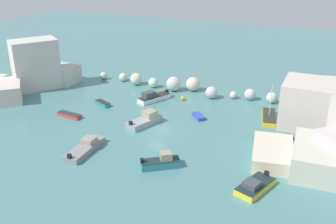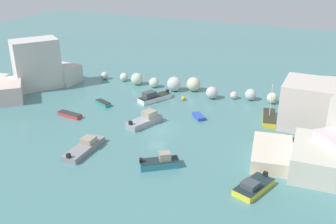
# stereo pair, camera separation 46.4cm
# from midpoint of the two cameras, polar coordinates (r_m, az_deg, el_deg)

# --- Properties ---
(cove_water) EXTENTS (160.00, 160.00, 0.00)m
(cove_water) POSITION_cam_midpoint_polar(r_m,az_deg,el_deg) (52.80, -1.46, -2.52)
(cove_water) COLOR slate
(cove_water) RESTS_ON ground
(cliff_headland_left) EXTENTS (16.37, 19.51, 8.45)m
(cliff_headland_left) POSITION_cam_midpoint_polar(r_m,az_deg,el_deg) (71.83, -20.04, 5.32)
(cliff_headland_left) COLOR beige
(cliff_headland_left) RESTS_ON ground
(rock_breakwater) EXTENTS (32.05, 4.32, 2.44)m
(rock_breakwater) POSITION_cam_midpoint_polar(r_m,az_deg,el_deg) (66.23, 2.61, 3.88)
(rock_breakwater) COLOR beige
(rock_breakwater) RESTS_ON ground
(channel_buoy) EXTENTS (0.68, 0.68, 0.68)m
(channel_buoy) POSITION_cam_midpoint_polar(r_m,az_deg,el_deg) (62.50, 2.46, 2.01)
(channel_buoy) COLOR gold
(channel_buoy) RESTS_ON cove_water
(moored_boat_0) EXTENTS (3.58, 5.63, 1.77)m
(moored_boat_0) POSITION_cam_midpoint_polar(r_m,az_deg,el_deg) (54.07, -3.12, -1.18)
(moored_boat_0) COLOR #90959D
(moored_boat_0) RESTS_ON cove_water
(moored_boat_1) EXTENTS (4.05, 5.72, 1.72)m
(moored_boat_1) POSITION_cam_midpoint_polar(r_m,az_deg,el_deg) (62.20, -1.91, 2.17)
(moored_boat_1) COLOR white
(moored_boat_1) RESTS_ON cove_water
(moored_boat_2) EXTENTS (4.53, 3.89, 1.74)m
(moored_boat_2) POSITION_cam_midpoint_polar(r_m,az_deg,el_deg) (43.96, -0.84, -7.33)
(moored_boat_2) COLOR teal
(moored_boat_2) RESTS_ON cove_water
(moored_boat_3) EXTENTS (3.15, 3.14, 0.54)m
(moored_boat_3) POSITION_cam_midpoint_polar(r_m,az_deg,el_deg) (51.56, 16.37, -3.85)
(moored_boat_3) COLOR #CF3D3C
(moored_boat_3) RESTS_ON cove_water
(moored_boat_4) EXTENTS (3.60, 5.13, 1.27)m
(moored_boat_4) POSITION_cam_midpoint_polar(r_m,az_deg,el_deg) (41.11, 12.63, -10.55)
(moored_boat_4) COLOR yellow
(moored_boat_4) RESTS_ON cove_water
(moored_boat_5) EXTENTS (3.96, 1.54, 0.54)m
(moored_boat_5) POSITION_cam_midpoint_polar(r_m,az_deg,el_deg) (58.26, -13.90, -0.38)
(moored_boat_5) COLOR #CC393B
(moored_boat_5) RESTS_ON cove_water
(moored_boat_6) EXTENTS (3.05, 2.09, 0.60)m
(moored_boat_6) POSITION_cam_midpoint_polar(r_m,az_deg,el_deg) (61.40, -9.23, 1.28)
(moored_boat_6) COLOR teal
(moored_boat_6) RESTS_ON cove_water
(moored_boat_7) EXTENTS (2.09, 6.43, 1.34)m
(moored_boat_7) POSITION_cam_midpoint_polar(r_m,az_deg,el_deg) (48.28, -11.78, -5.05)
(moored_boat_7) COLOR gray
(moored_boat_7) RESTS_ON cove_water
(moored_boat_8) EXTENTS (2.50, 2.58, 0.47)m
(moored_boat_8) POSITION_cam_midpoint_polar(r_m,az_deg,el_deg) (56.26, 4.74, -0.65)
(moored_boat_8) COLOR blue
(moored_boat_8) RESTS_ON cove_water
(moored_boat_9) EXTENTS (2.73, 5.82, 5.40)m
(moored_boat_9) POSITION_cam_midpoint_polar(r_m,az_deg,el_deg) (57.15, 14.74, -0.81)
(moored_boat_9) COLOR yellow
(moored_boat_9) RESTS_ON cove_water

